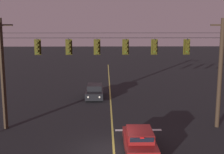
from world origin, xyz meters
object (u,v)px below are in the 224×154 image
at_px(traffic_light_leftmost, 37,47).
at_px(traffic_light_far_right, 187,47).
at_px(car_waiting_near_lane, 139,141).
at_px(car_oncoming_lead, 95,91).
at_px(traffic_light_right_inner, 126,47).
at_px(traffic_light_rightmost, 155,47).
at_px(traffic_light_centre, 97,47).
at_px(traffic_light_left_inner, 69,47).

bearing_deg(traffic_light_leftmost, traffic_light_far_right, 0.00).
bearing_deg(traffic_light_leftmost, car_waiting_near_lane, -32.03).
bearing_deg(car_waiting_near_lane, car_oncoming_lead, 103.01).
bearing_deg(traffic_light_right_inner, car_waiting_near_lane, -82.28).
distance_m(traffic_light_leftmost, traffic_light_rightmost, 8.40).
xyz_separation_m(traffic_light_leftmost, traffic_light_rightmost, (8.40, 0.00, 0.00)).
relative_size(traffic_light_leftmost, traffic_light_centre, 1.00).
relative_size(traffic_light_left_inner, traffic_light_right_inner, 1.00).
distance_m(traffic_light_far_right, car_oncoming_lead, 13.01).
height_order(traffic_light_leftmost, car_waiting_near_lane, traffic_light_leftmost).
bearing_deg(car_oncoming_lead, traffic_light_left_inner, -98.82).
height_order(traffic_light_centre, traffic_light_far_right, same).
bearing_deg(traffic_light_rightmost, traffic_light_leftmost, 180.00).
bearing_deg(traffic_light_far_right, traffic_light_right_inner, 180.00).
bearing_deg(car_waiting_near_lane, traffic_light_left_inner, 137.25).
bearing_deg(traffic_light_rightmost, traffic_light_centre, 180.00).
distance_m(traffic_light_leftmost, car_waiting_near_lane, 9.76).
bearing_deg(traffic_light_left_inner, traffic_light_far_right, 0.00).
bearing_deg(car_waiting_near_lane, traffic_light_centre, 121.50).
relative_size(traffic_light_centre, traffic_light_right_inner, 1.00).
bearing_deg(traffic_light_right_inner, traffic_light_centre, 180.00).
relative_size(traffic_light_left_inner, traffic_light_far_right, 1.00).
bearing_deg(traffic_light_centre, traffic_light_leftmost, 180.00).
xyz_separation_m(traffic_light_left_inner, traffic_light_centre, (2.03, 0.00, 0.00)).
distance_m(traffic_light_left_inner, traffic_light_right_inner, 4.09).
bearing_deg(traffic_light_far_right, car_oncoming_lead, 126.50).
bearing_deg(traffic_light_centre, traffic_light_far_right, 0.00).
height_order(traffic_light_far_right, car_oncoming_lead, traffic_light_far_right).
xyz_separation_m(traffic_light_rightmost, car_waiting_near_lane, (-1.50, -4.32, -5.38)).
distance_m(traffic_light_centre, car_oncoming_lead, 10.95).
bearing_deg(traffic_light_leftmost, traffic_light_left_inner, 0.00).
distance_m(traffic_light_leftmost, traffic_light_centre, 4.26).
bearing_deg(car_oncoming_lead, car_waiting_near_lane, -76.99).
xyz_separation_m(traffic_light_left_inner, car_waiting_near_lane, (4.67, -4.32, -5.38)).
distance_m(traffic_light_left_inner, car_oncoming_lead, 11.03).
bearing_deg(traffic_light_centre, traffic_light_left_inner, 180.00).
relative_size(traffic_light_leftmost, traffic_light_left_inner, 1.00).
bearing_deg(traffic_light_right_inner, traffic_light_rightmost, 0.00).
bearing_deg(traffic_light_centre, car_waiting_near_lane, -58.50).
xyz_separation_m(traffic_light_rightmost, car_oncoming_lead, (-4.69, 9.52, -5.39)).
height_order(traffic_light_leftmost, traffic_light_rightmost, same).
bearing_deg(car_oncoming_lead, traffic_light_far_right, -53.50).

